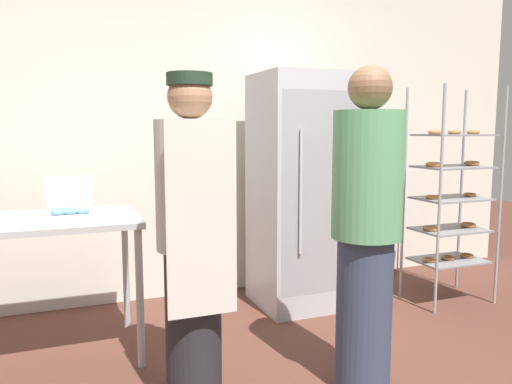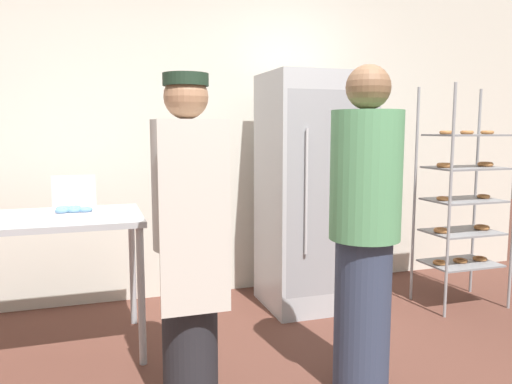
% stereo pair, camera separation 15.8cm
% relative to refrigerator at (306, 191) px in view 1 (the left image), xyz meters
% --- Properties ---
extents(back_wall, '(6.40, 0.12, 2.70)m').
position_rel_refrigerator_xyz_m(back_wall, '(-0.68, 0.61, 0.45)').
color(back_wall, silver).
rests_on(back_wall, ground_plane).
extents(refrigerator, '(0.76, 0.68, 1.81)m').
position_rel_refrigerator_xyz_m(refrigerator, '(0.00, 0.00, 0.00)').
color(refrigerator, '#ADAFB5').
rests_on(refrigerator, ground_plane).
extents(baking_rack, '(0.62, 0.44, 1.71)m').
position_rel_refrigerator_xyz_m(baking_rack, '(1.11, -0.37, -0.06)').
color(baking_rack, '#93969B').
rests_on(baking_rack, ground_plane).
extents(prep_counter, '(1.21, 0.74, 0.86)m').
position_rel_refrigerator_xyz_m(prep_counter, '(-1.95, -0.30, -0.13)').
color(prep_counter, '#ADAFB5').
rests_on(prep_counter, ground_plane).
extents(donut_box, '(0.25, 0.21, 0.25)m').
position_rel_refrigerator_xyz_m(donut_box, '(-1.74, -0.47, 0.01)').
color(donut_box, silver).
rests_on(donut_box, prep_counter).
extents(person_baker, '(0.35, 0.37, 1.65)m').
position_rel_refrigerator_xyz_m(person_baker, '(-1.19, -1.10, -0.04)').
color(person_baker, '#232328').
rests_on(person_baker, ground_plane).
extents(person_customer, '(0.36, 0.36, 1.70)m').
position_rel_refrigerator_xyz_m(person_customer, '(-0.32, -1.31, -0.03)').
color(person_customer, '#333D56').
rests_on(person_customer, ground_plane).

